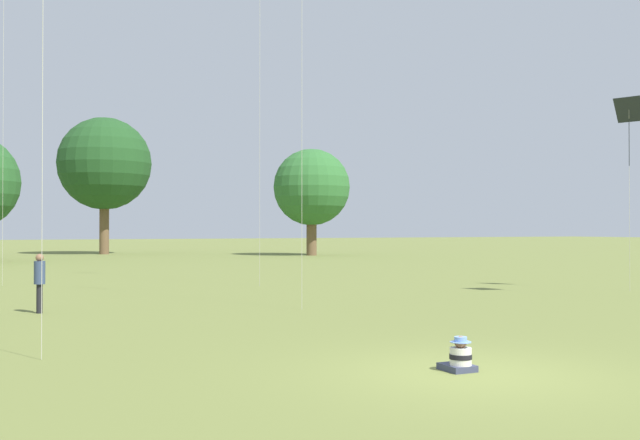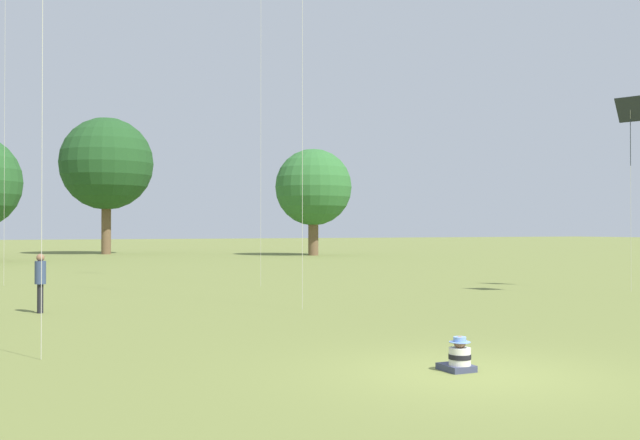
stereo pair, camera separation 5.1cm
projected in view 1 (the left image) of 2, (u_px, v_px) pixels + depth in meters
The scene contains 6 objects.
ground_plane at pixel (472, 374), 11.29m from camera, with size 300.00×300.00×0.00m, color olive.
seated_toddler at pixel (460, 357), 11.52m from camera, with size 0.43×0.53×0.55m.
person_standing_1 at pixel (40, 277), 19.42m from camera, with size 0.34×0.34×1.55m.
kite_2 at pixel (629, 114), 26.38m from camera, with size 0.81×1.07×6.82m.
distant_tree_1 at pixel (104, 164), 64.42m from camera, with size 7.96×7.96×11.80m.
distant_tree_2 at pixel (312, 188), 61.59m from camera, with size 6.31×6.31×8.78m.
Camera 1 is at (-7.01, -9.18, 2.20)m, focal length 42.00 mm.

